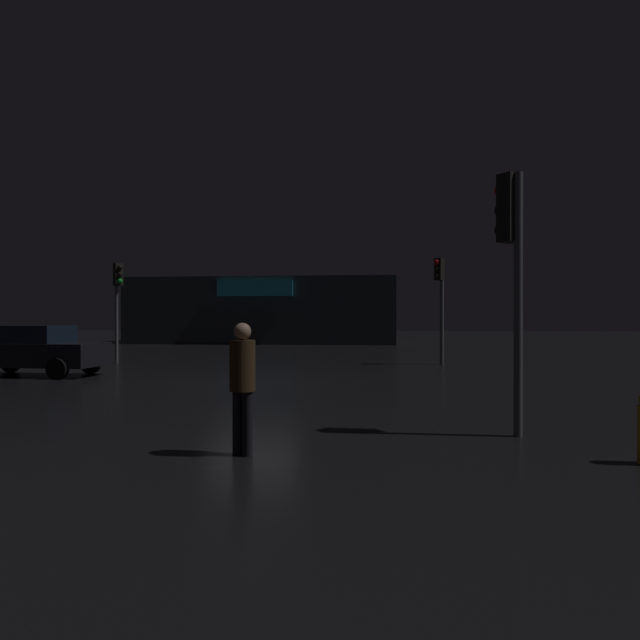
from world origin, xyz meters
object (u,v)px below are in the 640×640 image
object	(u,v)px
traffic_signal_opposite	(440,290)
pedestrian	(242,378)
traffic_signal_main	(511,244)
traffic_signal_cross_left	(118,290)
car_near	(33,350)
store_building	(267,311)

from	to	relation	value
traffic_signal_opposite	pedestrian	xyz separation A→B (m)	(-4.31, -14.43, -1.86)
traffic_signal_main	pedestrian	distance (m)	4.58
traffic_signal_cross_left	pedestrian	world-z (taller)	traffic_signal_cross_left
car_near	traffic_signal_cross_left	bearing A→B (deg)	86.17
traffic_signal_main	pedestrian	bearing A→B (deg)	-157.29
car_near	pedestrian	distance (m)	12.67
store_building	traffic_signal_main	xyz separation A→B (m)	(9.92, -31.32, 0.63)
traffic_signal_cross_left	pedestrian	distance (m)	16.58
pedestrian	traffic_signal_cross_left	bearing A→B (deg)	121.02
traffic_signal_opposite	pedestrian	size ratio (longest dim) A/B	2.35
store_building	traffic_signal_main	distance (m)	32.86
store_building	pedestrian	world-z (taller)	store_building
traffic_signal_cross_left	car_near	bearing A→B (deg)	-93.83
car_near	store_building	bearing A→B (deg)	83.45
traffic_signal_opposite	traffic_signal_cross_left	distance (m)	12.80
traffic_signal_cross_left	pedestrian	xyz separation A→B (m)	(8.49, -14.11, -1.90)
store_building	traffic_signal_cross_left	bearing A→B (deg)	-97.28
traffic_signal_opposite	pedestrian	bearing A→B (deg)	-106.63
traffic_signal_main	car_near	size ratio (longest dim) A/B	0.91
traffic_signal_main	traffic_signal_cross_left	distance (m)	17.56
traffic_signal_opposite	car_near	world-z (taller)	traffic_signal_opposite
store_building	traffic_signal_cross_left	size ratio (longest dim) A/B	4.68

